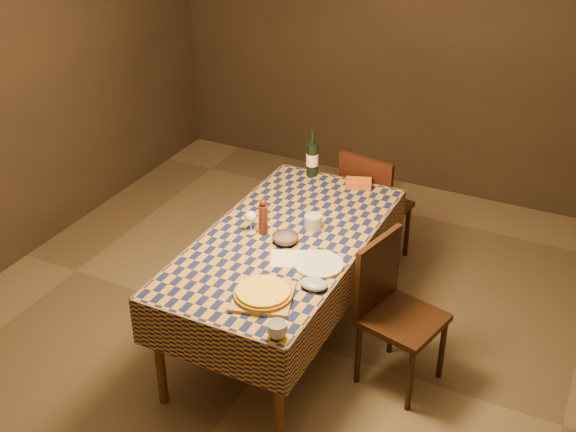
{
  "coord_description": "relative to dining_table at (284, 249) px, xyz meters",
  "views": [
    {
      "loc": [
        1.66,
        -3.33,
        3.07
      ],
      "look_at": [
        0.0,
        0.05,
        0.9
      ],
      "focal_mm": 45.0,
      "sensor_mm": 36.0,
      "label": 1
    }
  ],
  "objects": [
    {
      "name": "pizza",
      "position": [
        0.17,
        -0.59,
        0.11
      ],
      "size": [
        0.39,
        0.39,
        0.03
      ],
      "color": "#975F19",
      "rests_on": "cutting_board"
    },
    {
      "name": "chair_right",
      "position": [
        0.71,
        -0.02,
        -0.17
      ],
      "size": [
        0.52,
        0.51,
        0.93
      ],
      "color": "black",
      "rests_on": "ground"
    },
    {
      "name": "takeout_container",
      "position": [
        0.15,
        0.84,
        0.1
      ],
      "size": [
        0.2,
        0.17,
        0.04
      ],
      "primitive_type": "cube",
      "rotation": [
        0.0,
        0.0,
        0.34
      ],
      "color": "#C55419",
      "rests_on": "dining_table"
    },
    {
      "name": "wine_glass",
      "position": [
        -0.22,
        -0.03,
        0.18
      ],
      "size": [
        0.08,
        0.08,
        0.15
      ],
      "color": "white",
      "rests_on": "dining_table"
    },
    {
      "name": "dining_table",
      "position": [
        0.0,
        0.0,
        0.0
      ],
      "size": [
        0.94,
        1.84,
        0.77
      ],
      "color": "brown",
      "rests_on": "ground"
    },
    {
      "name": "flour_patch",
      "position": [
        0.14,
        -0.19,
        0.08
      ],
      "size": [
        0.29,
        0.27,
        0.0
      ],
      "primitive_type": "cube",
      "rotation": [
        0.0,
        0.0,
        0.42
      ],
      "color": "silver",
      "rests_on": "dining_table"
    },
    {
      "name": "bowl",
      "position": [
        0.03,
        -0.04,
        0.1
      ],
      "size": [
        0.21,
        0.21,
        0.05
      ],
      "primitive_type": "imported",
      "rotation": [
        0.0,
        0.0,
        -0.4
      ],
      "color": "#58424A",
      "rests_on": "dining_table"
    },
    {
      "name": "white_plate",
      "position": [
        0.31,
        -0.18,
        0.08
      ],
      "size": [
        0.34,
        0.34,
        0.02
      ],
      "primitive_type": "cylinder",
      "rotation": [
        0.0,
        0.0,
        0.21
      ],
      "color": "silver",
      "rests_on": "dining_table"
    },
    {
      "name": "deli_tub",
      "position": [
        0.11,
        0.19,
        0.12
      ],
      "size": [
        0.14,
        0.14,
        0.09
      ],
      "primitive_type": "cylinder",
      "rotation": [
        0.0,
        0.0,
        0.36
      ],
      "color": "#B8BCBF",
      "rests_on": "dining_table"
    },
    {
      "name": "chair_far",
      "position": [
        0.18,
        1.08,
        -0.17
      ],
      "size": [
        0.48,
        0.49,
        0.93
      ],
      "color": "black",
      "rests_on": "ground"
    },
    {
      "name": "flour_bag",
      "position": [
        0.37,
        -0.39,
        0.1
      ],
      "size": [
        0.18,
        0.15,
        0.05
      ],
      "primitive_type": "ellipsoid",
      "rotation": [
        0.0,
        0.0,
        -0.2
      ],
      "color": "#9297BC",
      "rests_on": "dining_table"
    },
    {
      "name": "wine_bottle",
      "position": [
        -0.21,
        0.86,
        0.2
      ],
      "size": [
        0.09,
        0.09,
        0.34
      ],
      "color": "black",
      "rests_on": "dining_table"
    },
    {
      "name": "room",
      "position": [
        0.0,
        0.0,
        0.66
      ],
      "size": [
        5.0,
        5.1,
        2.7
      ],
      "color": "brown",
      "rests_on": "ground"
    },
    {
      "name": "tumbler",
      "position": [
        0.38,
        -0.85,
        0.12
      ],
      "size": [
        0.14,
        0.14,
        0.08
      ],
      "primitive_type": "imported",
      "rotation": [
        0.0,
        0.0,
        -0.42
      ],
      "color": "white",
      "rests_on": "dining_table"
    },
    {
      "name": "cutting_board",
      "position": [
        0.17,
        -0.59,
        0.09
      ],
      "size": [
        0.39,
        0.39,
        0.02
      ],
      "primitive_type": "cube",
      "rotation": [
        0.0,
        0.0,
        0.29
      ],
      "color": "#997A48",
      "rests_on": "dining_table"
    },
    {
      "name": "pepper_mill",
      "position": [
        -0.14,
        -0.0,
        0.19
      ],
      "size": [
        0.06,
        0.06,
        0.23
      ],
      "color": "#4B1B11",
      "rests_on": "dining_table"
    }
  ]
}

